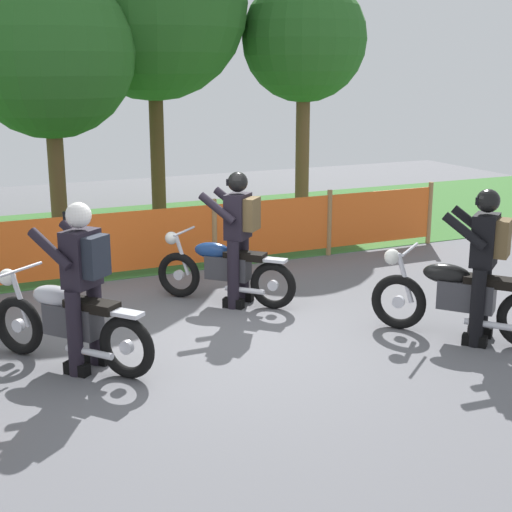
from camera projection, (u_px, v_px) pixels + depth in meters
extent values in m
cube|color=#5B5B60|center=(222.00, 337.00, 8.29)|extent=(24.00, 24.00, 0.02)
cube|color=#386B2D|center=(107.00, 237.00, 13.04)|extent=(24.00, 5.44, 0.01)
cylinder|color=#997547|center=(82.00, 247.00, 10.12)|extent=(0.08, 0.08, 1.05)
cylinder|color=#997547|center=(214.00, 234.00, 10.91)|extent=(0.08, 0.08, 1.05)
cylinder|color=#997547|center=(329.00, 223.00, 11.70)|extent=(0.08, 0.08, 1.05)
cylinder|color=#997547|center=(429.00, 213.00, 12.49)|extent=(0.08, 0.08, 1.05)
cube|color=orange|center=(7.00, 253.00, 9.72)|extent=(1.87, 0.02, 0.85)
cube|color=orange|center=(151.00, 239.00, 10.51)|extent=(1.87, 0.02, 0.85)
cube|color=orange|center=(274.00, 227.00, 11.30)|extent=(1.87, 0.02, 0.85)
cube|color=orange|center=(381.00, 217.00, 12.09)|extent=(1.87, 0.02, 0.85)
cylinder|color=brown|center=(57.00, 177.00, 12.72)|extent=(0.28, 0.28, 2.16)
sphere|color=#286023|center=(49.00, 52.00, 12.20)|extent=(2.84, 2.84, 2.84)
cylinder|color=brown|center=(157.00, 147.00, 14.38)|extent=(0.28, 0.28, 2.81)
sphere|color=#286023|center=(153.00, 3.00, 13.72)|extent=(3.58, 3.58, 3.58)
cylinder|color=brown|center=(302.00, 149.00, 14.99)|extent=(0.28, 0.28, 2.59)
sphere|color=#286023|center=(304.00, 39.00, 14.45)|extent=(2.46, 2.46, 2.46)
torus|color=black|center=(18.00, 325.00, 7.69)|extent=(0.48, 0.56, 0.63)
cylinder|color=silver|center=(18.00, 325.00, 7.69)|extent=(0.13, 0.14, 0.14)
torus|color=black|center=(127.00, 347.00, 7.10)|extent=(0.48, 0.56, 0.63)
cylinder|color=silver|center=(127.00, 347.00, 7.10)|extent=(0.13, 0.14, 0.14)
cube|color=#38383D|center=(73.00, 320.00, 7.33)|extent=(0.55, 0.61, 0.31)
ellipsoid|color=#B7B7C1|center=(54.00, 296.00, 7.38)|extent=(0.51, 0.55, 0.22)
cube|color=black|center=(92.00, 306.00, 7.18)|extent=(0.51, 0.56, 0.10)
cube|color=silver|center=(125.00, 313.00, 7.02)|extent=(0.34, 0.37, 0.04)
cylinder|color=silver|center=(21.00, 300.00, 7.60)|extent=(0.19, 0.21, 0.56)
sphere|color=white|center=(7.00, 277.00, 7.61)|extent=(0.25, 0.25, 0.18)
cylinder|color=silver|center=(21.00, 269.00, 7.50)|extent=(0.48, 0.40, 0.03)
cylinder|color=silver|center=(89.00, 352.00, 7.15)|extent=(0.39, 0.46, 0.07)
torus|color=black|center=(399.00, 302.00, 8.45)|extent=(0.49, 0.57, 0.64)
cylinder|color=silver|center=(399.00, 302.00, 8.45)|extent=(0.13, 0.15, 0.14)
cube|color=#38383D|center=(466.00, 296.00, 8.08)|extent=(0.56, 0.62, 0.32)
ellipsoid|color=black|center=(446.00, 274.00, 8.12)|extent=(0.51, 0.56, 0.22)
cube|color=black|center=(491.00, 282.00, 7.92)|extent=(0.52, 0.58, 0.10)
cylinder|color=silver|center=(405.00, 278.00, 8.35)|extent=(0.19, 0.22, 0.57)
sphere|color=white|center=(392.00, 257.00, 8.36)|extent=(0.25, 0.25, 0.18)
cylinder|color=silver|center=(410.00, 249.00, 8.25)|extent=(0.49, 0.40, 0.03)
cylinder|color=silver|center=(491.00, 325.00, 7.89)|extent=(0.40, 0.47, 0.07)
torus|color=black|center=(179.00, 275.00, 9.61)|extent=(0.49, 0.50, 0.60)
cylinder|color=silver|center=(179.00, 275.00, 9.61)|extent=(0.13, 0.13, 0.13)
torus|color=black|center=(273.00, 285.00, 9.15)|extent=(0.49, 0.50, 0.60)
cylinder|color=silver|center=(273.00, 285.00, 9.15)|extent=(0.13, 0.13, 0.13)
cube|color=#38383D|center=(228.00, 268.00, 9.32)|extent=(0.55, 0.56, 0.30)
ellipsoid|color=navy|center=(212.00, 250.00, 9.35)|extent=(0.50, 0.50, 0.21)
cube|color=black|center=(245.00, 256.00, 9.20)|extent=(0.51, 0.52, 0.09)
cube|color=silver|center=(273.00, 260.00, 9.07)|extent=(0.34, 0.35, 0.04)
cylinder|color=silver|center=(182.00, 255.00, 9.52)|extent=(0.19, 0.19, 0.53)
sphere|color=white|center=(171.00, 238.00, 9.52)|extent=(0.24, 0.24, 0.17)
cylinder|color=silver|center=(184.00, 231.00, 9.43)|extent=(0.42, 0.41, 0.03)
cylinder|color=silver|center=(245.00, 290.00, 9.16)|extent=(0.40, 0.41, 0.07)
cylinder|color=black|center=(75.00, 333.00, 7.15)|extent=(0.21, 0.21, 0.86)
cube|color=black|center=(77.00, 369.00, 7.24)|extent=(0.25, 0.27, 0.12)
cylinder|color=black|center=(96.00, 323.00, 7.42)|extent=(0.21, 0.21, 0.86)
cube|color=black|center=(98.00, 357.00, 7.52)|extent=(0.25, 0.27, 0.12)
cube|color=black|center=(81.00, 258.00, 7.11)|extent=(0.43, 0.41, 0.56)
cylinder|color=black|center=(50.00, 249.00, 6.96)|extent=(0.38, 0.44, 0.38)
cylinder|color=black|center=(80.00, 239.00, 7.34)|extent=(0.38, 0.44, 0.38)
sphere|color=white|center=(78.00, 215.00, 7.00)|extent=(0.35, 0.35, 0.25)
cube|color=black|center=(70.00, 214.00, 7.04)|extent=(0.16, 0.14, 0.08)
cube|color=#1E232D|center=(95.00, 256.00, 7.02)|extent=(0.32, 0.30, 0.40)
cylinder|color=black|center=(477.00, 308.00, 7.89)|extent=(0.21, 0.21, 0.86)
cube|color=black|center=(475.00, 340.00, 7.98)|extent=(0.25, 0.27, 0.12)
cylinder|color=black|center=(483.00, 300.00, 8.17)|extent=(0.21, 0.21, 0.86)
cube|color=black|center=(480.00, 331.00, 8.26)|extent=(0.25, 0.27, 0.12)
cube|color=black|center=(485.00, 240.00, 7.85)|extent=(0.43, 0.41, 0.56)
cylinder|color=black|center=(464.00, 231.00, 7.71)|extent=(0.38, 0.44, 0.38)
cylinder|color=black|center=(473.00, 223.00, 8.09)|extent=(0.38, 0.44, 0.38)
sphere|color=black|center=(488.00, 201.00, 7.75)|extent=(0.35, 0.35, 0.25)
cube|color=black|center=(478.00, 200.00, 7.79)|extent=(0.16, 0.14, 0.08)
cube|color=brown|center=(502.00, 238.00, 7.77)|extent=(0.32, 0.30, 0.40)
cylinder|color=black|center=(233.00, 275.00, 9.14)|extent=(0.21, 0.21, 0.86)
cube|color=black|center=(234.00, 303.00, 9.23)|extent=(0.26, 0.26, 0.12)
cylinder|color=black|center=(243.00, 268.00, 9.43)|extent=(0.21, 0.21, 0.86)
cube|color=black|center=(243.00, 296.00, 9.52)|extent=(0.26, 0.26, 0.12)
cube|color=black|center=(238.00, 216.00, 9.10)|extent=(0.43, 0.42, 0.56)
cylinder|color=black|center=(217.00, 208.00, 8.94)|extent=(0.41, 0.42, 0.38)
cylinder|color=black|center=(231.00, 202.00, 9.34)|extent=(0.41, 0.42, 0.38)
sphere|color=black|center=(238.00, 182.00, 9.00)|extent=(0.35, 0.35, 0.25)
cube|color=black|center=(230.00, 182.00, 9.03)|extent=(0.15, 0.15, 0.08)
cube|color=brown|center=(251.00, 214.00, 9.03)|extent=(0.31, 0.31, 0.40)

